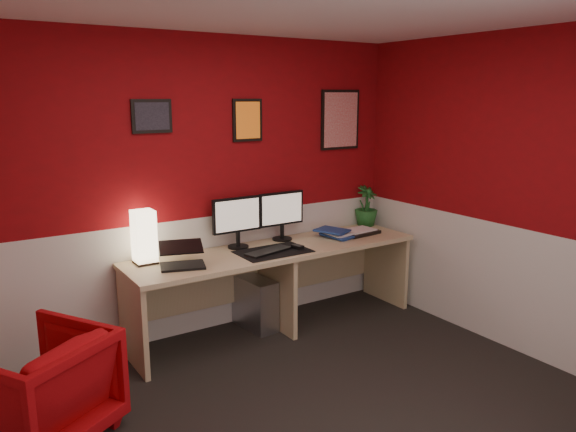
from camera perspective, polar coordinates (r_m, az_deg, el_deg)
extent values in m
cube|color=black|center=(3.66, 2.58, -20.99)|extent=(4.00, 3.50, 0.01)
cube|color=maroon|center=(4.66, -9.91, 2.75)|extent=(4.00, 0.01, 2.50)
cube|color=maroon|center=(4.59, 23.49, 1.78)|extent=(0.01, 3.50, 2.50)
cube|color=silver|center=(4.83, -9.56, -6.07)|extent=(4.00, 0.01, 1.00)
cube|color=silver|center=(4.77, 22.69, -7.11)|extent=(0.01, 3.50, 1.00)
cube|color=tan|center=(4.86, -1.16, -7.48)|extent=(2.60, 0.65, 0.73)
cube|color=#FFE5B2|center=(4.41, -14.57, -2.24)|extent=(0.16, 0.16, 0.40)
cube|color=black|center=(4.28, -10.82, -3.77)|extent=(0.38, 0.32, 0.22)
cube|color=black|center=(4.71, -5.21, 0.15)|extent=(0.45, 0.06, 0.58)
cube|color=black|center=(4.95, -0.62, 0.80)|extent=(0.45, 0.06, 0.58)
cube|color=black|center=(4.63, -1.53, -3.67)|extent=(0.60, 0.38, 0.01)
cube|color=black|center=(4.60, -2.04, -3.65)|extent=(0.44, 0.24, 0.02)
cube|color=black|center=(4.71, 1.00, -3.18)|extent=(0.08, 0.11, 0.03)
imported|color=navy|center=(5.05, 4.31, -2.22)|extent=(0.25, 0.32, 0.03)
imported|color=silver|center=(5.05, 4.17, -1.94)|extent=(0.21, 0.27, 0.02)
imported|color=navy|center=(5.00, 3.91, -1.78)|extent=(0.30, 0.35, 0.03)
cube|color=black|center=(5.27, 7.29, -1.66)|extent=(0.37, 0.28, 0.03)
imported|color=#19591E|center=(5.57, 8.05, 1.03)|extent=(0.26, 0.26, 0.40)
cube|color=#99999E|center=(4.94, -3.42, -8.90)|extent=(0.24, 0.47, 0.45)
imported|color=#AA0C10|center=(3.69, -24.27, -15.85)|extent=(0.99, 1.00, 0.67)
cube|color=black|center=(4.47, -13.83, 9.93)|extent=(0.32, 0.02, 0.26)
cube|color=orange|center=(4.82, -4.19, 9.79)|extent=(0.28, 0.02, 0.36)
cube|color=red|center=(5.38, 5.38, 9.82)|extent=(0.44, 0.02, 0.56)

